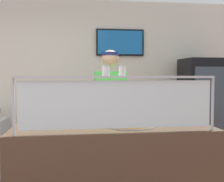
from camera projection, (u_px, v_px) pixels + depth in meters
name	position (u px, v px, depth m)	size (l,w,h in m)	color
shop_rear_unit	(97.00, 81.00, 4.68)	(6.35, 0.13, 2.70)	silver
serving_counter	(113.00, 175.00, 2.72)	(1.95, 0.68, 0.95)	#4C3828
sneeze_guard	(118.00, 97.00, 2.40)	(1.77, 0.06, 0.50)	#B2B5BC
pizza_tray	(130.00, 124.00, 2.74)	(0.51, 0.51, 0.04)	#9EA0A8
pizza_server	(131.00, 122.00, 2.72)	(0.07, 0.28, 0.01)	#ADAFB7
parmesan_shaker	(106.00, 71.00, 2.37)	(0.06, 0.06, 0.09)	white
pepper_flake_shaker	(122.00, 71.00, 2.39)	(0.06, 0.06, 0.09)	white
worker_figure	(111.00, 112.00, 3.40)	(0.41, 0.50, 1.76)	#23232D
drink_fridge	(202.00, 112.00, 4.48)	(0.62, 0.61, 1.72)	black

